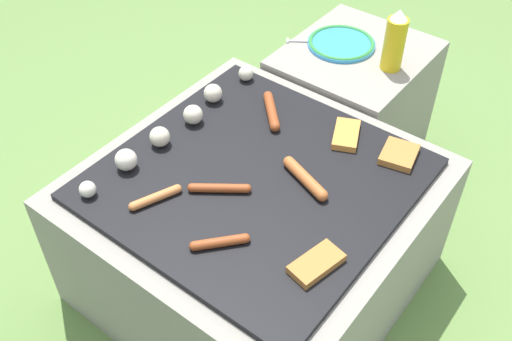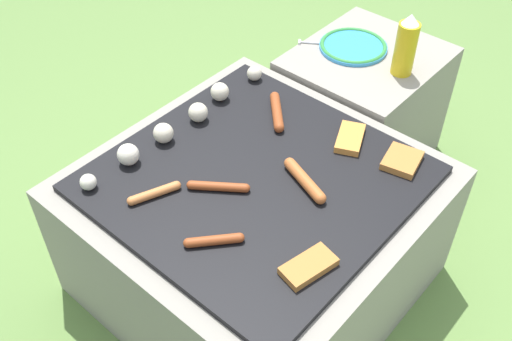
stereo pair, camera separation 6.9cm
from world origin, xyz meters
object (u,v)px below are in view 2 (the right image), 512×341
Objects in this scene: condiment_bottle at (406,46)px; fork_utensil at (320,43)px; plate_colorful at (353,46)px; sausage_front_center at (218,187)px.

condiment_bottle is 0.32m from fork_utensil.
plate_colorful reaches higher than fork_utensil.
plate_colorful is at bearing 84.80° from condiment_bottle.
fork_utensil is at bearing 117.57° from plate_colorful.
fork_utensil is (0.74, 0.22, -0.01)m from sausage_front_center.
plate_colorful is 1.54× the size of fork_utensil.
condiment_bottle is at bearing -83.26° from fork_utensil.
plate_colorful is 0.22m from condiment_bottle.
plate_colorful is at bearing -62.43° from fork_utensil.
plate_colorful is at bearing 8.86° from sausage_front_center.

